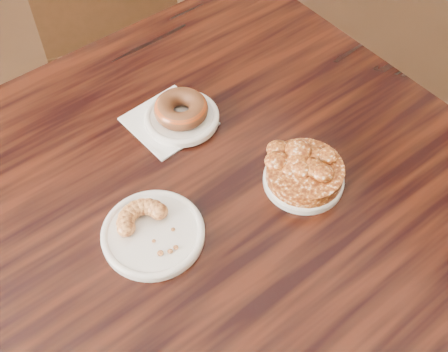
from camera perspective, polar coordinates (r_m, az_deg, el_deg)
floor at (r=1.75m, az=-6.02°, el=-10.26°), size 5.00×5.00×0.00m
cafe_table at (r=1.30m, az=-0.49°, el=-11.67°), size 1.08×1.08×0.75m
chair_far at (r=1.90m, az=-12.38°, el=15.99°), size 0.52×0.52×0.90m
napkin at (r=1.09m, az=-5.64°, el=5.56°), size 0.16×0.16×0.00m
plate_donut at (r=1.08m, az=-4.31°, el=5.93°), size 0.14×0.14×0.01m
plate_cruller at (r=0.93m, az=-7.21°, el=-5.85°), size 0.17×0.17×0.01m
plate_fritter at (r=1.00m, az=8.06°, el=-0.40°), size 0.14×0.14×0.01m
glazed_donut at (r=1.07m, az=-4.39°, el=6.82°), size 0.10×0.10×0.04m
apple_fritter at (r=0.98m, az=8.24°, el=0.59°), size 0.18×0.18×0.04m
cruller_fragment at (r=0.92m, az=-7.34°, el=-5.20°), size 0.10×0.10×0.03m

